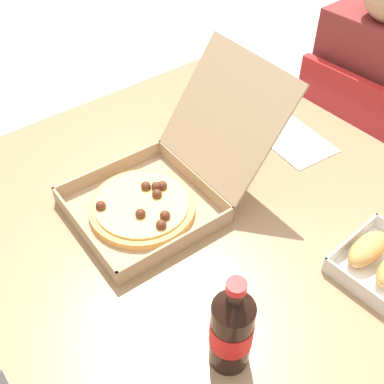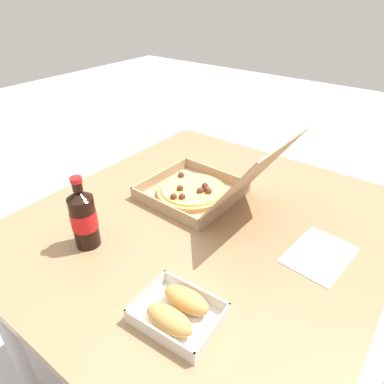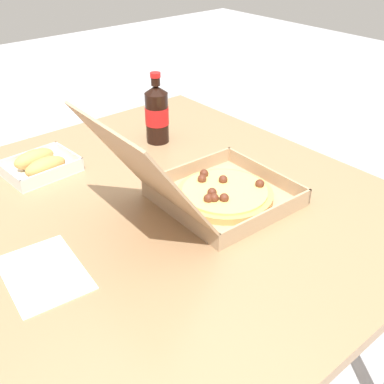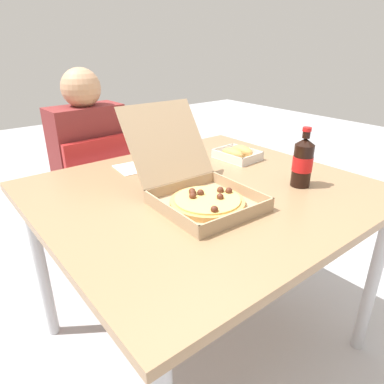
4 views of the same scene
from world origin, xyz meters
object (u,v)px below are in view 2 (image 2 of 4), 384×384
(pizza_box_open, at_px, (202,189))
(cola_bottle, at_px, (84,218))
(paper_menu, at_px, (319,255))
(bread_side_box, at_px, (178,311))

(pizza_box_open, distance_m, cola_bottle, 0.42)
(cola_bottle, distance_m, paper_menu, 0.68)
(bread_side_box, distance_m, paper_menu, 0.45)
(pizza_box_open, xyz_separation_m, cola_bottle, (0.39, -0.13, 0.05))
(cola_bottle, relative_size, paper_menu, 1.07)
(pizza_box_open, relative_size, bread_side_box, 2.47)
(paper_menu, bearing_deg, pizza_box_open, -88.24)
(pizza_box_open, relative_size, cola_bottle, 2.19)
(pizza_box_open, distance_m, paper_menu, 0.44)
(pizza_box_open, xyz_separation_m, paper_menu, (0.03, 0.43, -0.04))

